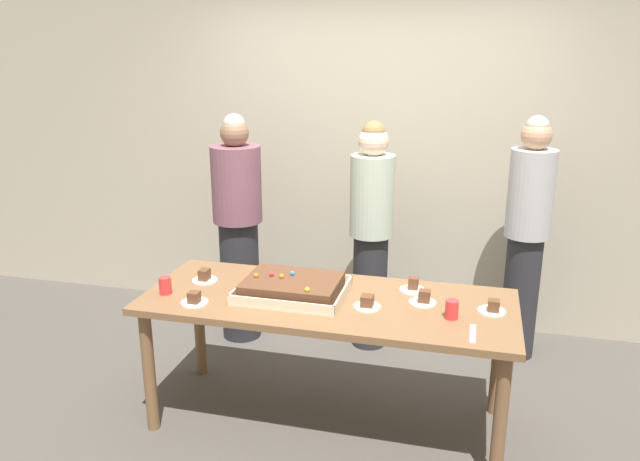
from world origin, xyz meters
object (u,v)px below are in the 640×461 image
Objects in this scene: drink_cup_middle at (452,309)px; party_table at (327,313)px; drink_cup_nearest at (165,285)px; plated_slice_far_right at (493,308)px; sheet_cake at (292,287)px; plated_slice_far_left at (413,287)px; plated_slice_center_front at (367,303)px; cake_server_utensil at (473,334)px; plated_slice_near_left at (423,299)px; plated_slice_near_right at (205,277)px; person_serving_front at (371,232)px; person_green_shirt_behind at (527,235)px; person_striped_tie_right at (238,226)px; plated_slice_center_back at (194,300)px.

party_table is at bearing 172.58° from drink_cup_middle.
plated_slice_far_right is at bearing 6.28° from drink_cup_nearest.
sheet_cake reaches higher than plated_slice_far_left.
plated_slice_center_front is 0.59m from cake_server_utensil.
sheet_cake reaches higher than plated_slice_near_left.
plated_slice_near_right is (-0.78, 0.08, 0.11)m from party_table.
person_green_shirt_behind is (1.06, 0.10, 0.03)m from person_serving_front.
plated_slice_far_right is (0.90, 0.04, 0.11)m from party_table.
plated_slice_near_left is 0.19m from plated_slice_far_left.
plated_slice_far_right is (1.10, 0.04, -0.02)m from sheet_cake.
drink_cup_middle is at bearing -148.08° from plated_slice_far_right.
person_green_shirt_behind is (0.32, 1.39, 0.12)m from cake_server_utensil.
plated_slice_center_back is at bearing -26.80° from person_striped_tie_right.
plated_slice_center_front is at bearing 176.90° from drink_cup_middle.
person_green_shirt_behind is at bearing 60.95° from plated_slice_near_left.
plated_slice_near_left is 1.50× the size of drink_cup_middle.
cake_server_utensil is (0.80, -0.26, 0.09)m from party_table.
plated_slice_center_front is 1.50m from person_green_shirt_behind.
person_serving_front is at bearing 86.37° from party_table.
plated_slice_center_front is (1.02, -0.14, -0.00)m from plated_slice_near_right.
sheet_cake is 3.99× the size of plated_slice_center_front.
plated_slice_near_left is at bearing 14.62° from plated_slice_center_back.
person_serving_front is (0.07, 1.04, 0.18)m from party_table.
party_table is at bearing -177.42° from plated_slice_far_right.
person_green_shirt_behind is (1.90, 1.06, 0.10)m from plated_slice_near_right.
plated_slice_near_right is 1.61m from cake_server_utensil.
drink_cup_middle reaches higher than cake_server_utensil.
person_green_shirt_behind is (0.59, 1.07, 0.10)m from plated_slice_near_left.
plated_slice_center_front is 0.09× the size of person_striped_tie_right.
drink_cup_nearest and drink_cup_middle have the same top height.
plated_slice_near_right is at bearing 105.09° from plated_slice_center_back.
cake_server_utensil is 0.12× the size of person_green_shirt_behind.
plated_slice_center_front is at bearing -155.32° from plated_slice_near_left.
sheet_cake is 0.70m from plated_slice_far_left.
person_striped_tie_right is at bearing 147.27° from drink_cup_middle.
drink_cup_middle is at bearing -44.70° from plated_slice_near_left.
person_striped_tie_right reaches higher than person_serving_front.
party_table is 0.71m from drink_cup_middle.
plated_slice_far_right is 1.61m from plated_slice_center_back.
plated_slice_near_right is at bearing -172.50° from plated_slice_far_left.
drink_cup_middle is (0.89, -0.09, 0.00)m from sheet_cake.
plated_slice_far_right is (0.44, -0.20, -0.00)m from plated_slice_far_left.
sheet_cake is 1.75m from person_green_shirt_behind.
plated_slice_far_right is at bearing 2.58° from party_table.
plated_slice_near_right is 0.87m from person_striped_tie_right.
person_striped_tie_right is at bearing 138.81° from plated_slice_center_front.
person_striped_tie_right is (0.01, 1.09, 0.04)m from drink_cup_nearest.
plated_slice_far_left is 1.00× the size of plated_slice_far_right.
plated_slice_center_back reaches higher than plated_slice_center_front.
person_serving_front reaches higher than plated_slice_far_left.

